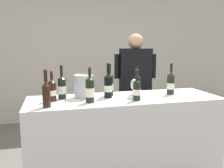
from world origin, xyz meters
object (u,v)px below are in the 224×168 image
object	(u,v)px
wine_bottle_1	(46,93)
wine_bottle_5	(137,89)
wine_bottle_8	(52,90)
wine_bottle_3	(137,84)
wine_bottle_6	(108,85)
wine_bottle_7	(90,90)
ice_bucket	(84,86)
wine_bottle_4	(110,84)
wine_bottle_2	(62,87)
wine_glass	(134,85)
person_server	(135,97)
wine_bottle_0	(171,83)

from	to	relation	value
wine_bottle_1	wine_bottle_5	size ratio (longest dim) A/B	1.07
wine_bottle_1	wine_bottle_8	distance (m)	0.23
wine_bottle_3	wine_bottle_6	xyz separation A→B (m)	(-0.36, -0.10, 0.01)
wine_bottle_7	wine_bottle_8	xyz separation A→B (m)	(-0.35, 0.15, -0.01)
ice_bucket	wine_bottle_4	bearing A→B (deg)	3.45
wine_bottle_1	wine_bottle_2	distance (m)	0.34
wine_bottle_4	wine_bottle_5	bearing A→B (deg)	-52.31
wine_bottle_6	wine_bottle_8	world-z (taller)	wine_bottle_6
wine_bottle_3	wine_bottle_1	bearing A→B (deg)	-161.16
wine_bottle_2	wine_glass	size ratio (longest dim) A/B	1.75
wine_bottle_3	ice_bucket	bearing A→B (deg)	-177.71
wine_bottle_8	wine_bottle_7	bearing A→B (deg)	-22.60
wine_glass	wine_bottle_3	bearing A→B (deg)	59.03
wine_bottle_5	wine_bottle_6	size ratio (longest dim) A/B	0.86
wine_bottle_8	ice_bucket	distance (m)	0.33
wine_bottle_8	person_server	size ratio (longest dim) A/B	0.18
wine_bottle_8	person_server	world-z (taller)	person_server
wine_bottle_3	wine_bottle_8	size ratio (longest dim) A/B	1.03
wine_bottle_2	wine_bottle_5	xyz separation A→B (m)	(0.72, -0.25, -0.01)
wine_bottle_3	wine_glass	xyz separation A→B (m)	(-0.09, -0.15, 0.01)
wine_bottle_3	wine_bottle_5	distance (m)	0.30
wine_bottle_4	wine_bottle_6	xyz separation A→B (m)	(-0.04, -0.09, 0.00)
wine_bottle_3	wine_bottle_7	world-z (taller)	wine_bottle_7
wine_bottle_2	wine_glass	xyz separation A→B (m)	(0.73, -0.12, 0.01)
wine_bottle_3	wine_bottle_7	bearing A→B (deg)	-156.07
wine_bottle_2	wine_bottle_6	distance (m)	0.47
wine_bottle_3	wine_bottle_5	world-z (taller)	wine_bottle_5
wine_glass	person_server	distance (m)	0.84
wine_bottle_4	wine_glass	xyz separation A→B (m)	(0.23, -0.14, 0.00)
wine_bottle_2	wine_bottle_4	xyz separation A→B (m)	(0.51, 0.02, 0.01)
wine_bottle_1	wine_bottle_8	world-z (taller)	wine_bottle_1
wine_bottle_3	ice_bucket	world-z (taller)	wine_bottle_3
wine_bottle_0	wine_bottle_5	xyz separation A→B (m)	(-0.47, -0.18, -0.01)
wine_bottle_4	wine_glass	size ratio (longest dim) A/B	1.76
wine_bottle_3	wine_bottle_5	size ratio (longest dim) A/B	0.98
wine_bottle_8	wine_bottle_3	bearing A→B (deg)	6.68
wine_bottle_3	wine_glass	world-z (taller)	wine_bottle_3
wine_bottle_1	wine_bottle_7	xyz separation A→B (m)	(0.40, 0.08, -0.00)
wine_bottle_0	wine_glass	xyz separation A→B (m)	(-0.45, -0.05, 0.01)
wine_bottle_7	wine_bottle_8	distance (m)	0.38
wine_bottle_0	wine_bottle_8	world-z (taller)	wine_bottle_0
wine_bottle_0	wine_bottle_8	distance (m)	1.28
wine_bottle_4	wine_bottle_5	world-z (taller)	wine_bottle_4
wine_bottle_1	wine_bottle_6	xyz separation A→B (m)	(0.62, 0.23, 0.00)
wine_bottle_6	wine_glass	distance (m)	0.27
wine_bottle_4	wine_bottle_7	size ratio (longest dim) A/B	1.02
person_server	wine_bottle_0	bearing A→B (deg)	-75.94
wine_bottle_5	ice_bucket	size ratio (longest dim) A/B	1.30
wine_bottle_7	wine_bottle_4	bearing A→B (deg)	44.12
wine_bottle_1	wine_bottle_4	xyz separation A→B (m)	(0.65, 0.32, -0.00)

